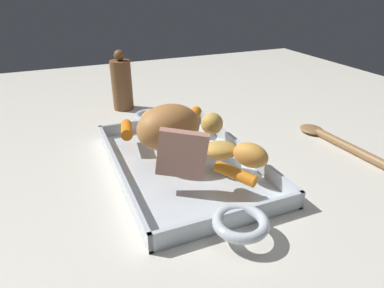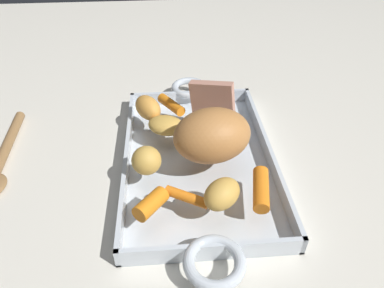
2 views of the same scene
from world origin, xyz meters
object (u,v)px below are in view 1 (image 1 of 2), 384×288
object	(u,v)px
potato_golden_large	(212,123)
pork_roast	(169,127)
roasting_dish	(183,163)
serving_spoon	(333,139)
potato_halved	(220,150)
roast_slice_outer	(182,154)
baby_carrot_northwest	(175,123)
baby_carrot_southeast	(235,174)
potato_near_roast	(152,119)
pepper_mill	(122,84)
potato_corner	(251,155)
baby_carrot_short	(127,130)
baby_carrot_northeast	(194,116)

from	to	relation	value
potato_golden_large	pork_roast	bearing A→B (deg)	105.31
roasting_dish	serving_spoon	xyz separation A→B (m)	(-0.03, -0.33, -0.00)
roasting_dish	serving_spoon	size ratio (longest dim) A/B	2.21
pork_roast	potato_halved	distance (m)	0.10
roast_slice_outer	baby_carrot_northwest	distance (m)	0.20
potato_golden_large	baby_carrot_northwest	bearing A→B (deg)	41.19
roast_slice_outer	baby_carrot_southeast	size ratio (longest dim) A/B	1.10
pork_roast	potato_halved	world-z (taller)	pork_roast
potato_near_roast	pepper_mill	world-z (taller)	pepper_mill
pork_roast	roasting_dish	bearing A→B (deg)	-141.17
pork_roast	potato_corner	size ratio (longest dim) A/B	1.96
roasting_dish	baby_carrot_short	xyz separation A→B (m)	(0.11, 0.08, 0.04)
pepper_mill	baby_carrot_northwest	bearing A→B (deg)	-166.73
roasting_dish	pepper_mill	distance (m)	0.36
roast_slice_outer	serving_spoon	xyz separation A→B (m)	(0.05, -0.36, -0.06)
baby_carrot_southeast	baby_carrot_short	xyz separation A→B (m)	(0.23, 0.12, 0.00)
serving_spoon	potato_near_roast	bearing A→B (deg)	63.80
pork_roast	baby_carrot_short	world-z (taller)	pork_roast
baby_carrot_northeast	baby_carrot_short	bearing A→B (deg)	95.76
baby_carrot_northeast	serving_spoon	bearing A→B (deg)	-120.80
baby_carrot_southeast	potato_golden_large	size ratio (longest dim) A/B	1.55
potato_corner	baby_carrot_northeast	bearing A→B (deg)	1.97
pork_roast	serving_spoon	bearing A→B (deg)	-98.06
baby_carrot_southeast	baby_carrot_short	world-z (taller)	baby_carrot_short
baby_carrot_short	roast_slice_outer	bearing A→B (deg)	-166.30
roasting_dish	baby_carrot_northwest	bearing A→B (deg)	-13.24
roast_slice_outer	serving_spoon	size ratio (longest dim) A/B	0.34
roasting_dish	potato_near_roast	xyz separation A→B (m)	(0.12, 0.02, 0.04)
pork_roast	baby_carrot_northeast	distance (m)	0.14
potato_golden_large	serving_spoon	size ratio (longest dim) A/B	0.20
roast_slice_outer	baby_carrot_northwest	bearing A→B (deg)	-17.06
baby_carrot_short	potato_golden_large	xyz separation A→B (m)	(-0.06, -0.16, 0.01)
potato_halved	baby_carrot_northeast	bearing A→B (deg)	-7.85
baby_carrot_short	potato_near_roast	xyz separation A→B (m)	(0.01, -0.06, 0.01)
serving_spoon	pepper_mill	size ratio (longest dim) A/B	1.43
baby_carrot_northeast	baby_carrot_short	world-z (taller)	same
baby_carrot_southeast	pepper_mill	xyz separation A→B (m)	(0.47, 0.07, 0.03)
potato_corner	serving_spoon	distance (m)	0.26
potato_near_roast	potato_corner	bearing A→B (deg)	-154.73
baby_carrot_northeast	baby_carrot_southeast	bearing A→B (deg)	171.99
baby_carrot_southeast	potato_halved	distance (m)	0.07
pork_roast	baby_carrot_northeast	size ratio (longest dim) A/B	2.38
baby_carrot_northwest	baby_carrot_northeast	bearing A→B (deg)	-75.58
baby_carrot_southeast	pepper_mill	size ratio (longest dim) A/B	0.44
pork_roast	potato_halved	xyz separation A→B (m)	(-0.07, -0.07, -0.03)
roasting_dish	baby_carrot_southeast	distance (m)	0.13
baby_carrot_northeast	potato_halved	xyz separation A→B (m)	(-0.17, 0.02, 0.00)
baby_carrot_northwest	potato_halved	size ratio (longest dim) A/B	0.99
potato_near_roast	baby_carrot_short	bearing A→B (deg)	102.84
baby_carrot_northeast	baby_carrot_southeast	world-z (taller)	baby_carrot_northeast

